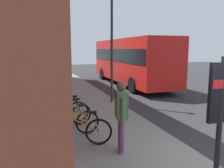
{
  "coord_description": "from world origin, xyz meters",
  "views": [
    {
      "loc": [
        -3.44,
        3.72,
        2.65
      ],
      "look_at": [
        4.08,
        1.19,
        1.43
      ],
      "focal_mm": 36.42,
      "sensor_mm": 36.0,
      "label": 1
    }
  ],
  "objects_px": {
    "bicycle_under_window": "(70,123)",
    "bicycle_far_end": "(66,116)",
    "transit_info_sign": "(221,101)",
    "bicycle_nearest_sign": "(79,131)",
    "street_lamp": "(112,36)",
    "bicycle_leaning_wall": "(64,111)",
    "pedestrian_by_facade": "(121,109)",
    "city_bus": "(130,59)"
  },
  "relations": [
    {
      "from": "bicycle_leaning_wall",
      "to": "bicycle_far_end",
      "type": "bearing_deg",
      "value": -179.98
    },
    {
      "from": "transit_info_sign",
      "to": "pedestrian_by_facade",
      "type": "relative_size",
      "value": 1.34
    },
    {
      "from": "pedestrian_by_facade",
      "to": "bicycle_under_window",
      "type": "bearing_deg",
      "value": 35.29
    },
    {
      "from": "bicycle_under_window",
      "to": "bicycle_far_end",
      "type": "xyz_separation_m",
      "value": [
        0.82,
        0.01,
        0.0
      ]
    },
    {
      "from": "bicycle_nearest_sign",
      "to": "transit_info_sign",
      "type": "relative_size",
      "value": 0.72
    },
    {
      "from": "bicycle_far_end",
      "to": "city_bus",
      "type": "bearing_deg",
      "value": -34.5
    },
    {
      "from": "bicycle_nearest_sign",
      "to": "city_bus",
      "type": "height_order",
      "value": "city_bus"
    },
    {
      "from": "bicycle_leaning_wall",
      "to": "city_bus",
      "type": "bearing_deg",
      "value": -36.6
    },
    {
      "from": "bicycle_far_end",
      "to": "pedestrian_by_facade",
      "type": "height_order",
      "value": "pedestrian_by_facade"
    },
    {
      "from": "bicycle_nearest_sign",
      "to": "bicycle_under_window",
      "type": "xyz_separation_m",
      "value": [
        0.74,
        0.13,
        0.0
      ]
    },
    {
      "from": "bicycle_nearest_sign",
      "to": "city_bus",
      "type": "distance_m",
      "value": 11.67
    },
    {
      "from": "transit_info_sign",
      "to": "street_lamp",
      "type": "relative_size",
      "value": 0.46
    },
    {
      "from": "bicycle_nearest_sign",
      "to": "bicycle_under_window",
      "type": "distance_m",
      "value": 0.75
    },
    {
      "from": "pedestrian_by_facade",
      "to": "transit_info_sign",
      "type": "bearing_deg",
      "value": -144.77
    },
    {
      "from": "bicycle_leaning_wall",
      "to": "pedestrian_by_facade",
      "type": "height_order",
      "value": "pedestrian_by_facade"
    },
    {
      "from": "bicycle_under_window",
      "to": "bicycle_far_end",
      "type": "height_order",
      "value": "same"
    },
    {
      "from": "transit_info_sign",
      "to": "bicycle_leaning_wall",
      "type": "bearing_deg",
      "value": 26.14
    },
    {
      "from": "transit_info_sign",
      "to": "city_bus",
      "type": "bearing_deg",
      "value": -15.76
    },
    {
      "from": "bicycle_leaning_wall",
      "to": "city_bus",
      "type": "height_order",
      "value": "city_bus"
    },
    {
      "from": "bicycle_under_window",
      "to": "bicycle_leaning_wall",
      "type": "bearing_deg",
      "value": 0.45
    },
    {
      "from": "city_bus",
      "to": "pedestrian_by_facade",
      "type": "height_order",
      "value": "city_bus"
    },
    {
      "from": "bicycle_nearest_sign",
      "to": "street_lamp",
      "type": "height_order",
      "value": "street_lamp"
    },
    {
      "from": "bicycle_leaning_wall",
      "to": "street_lamp",
      "type": "relative_size",
      "value": 0.32
    },
    {
      "from": "bicycle_under_window",
      "to": "street_lamp",
      "type": "height_order",
      "value": "street_lamp"
    },
    {
      "from": "bicycle_far_end",
      "to": "street_lamp",
      "type": "distance_m",
      "value": 4.76
    },
    {
      "from": "transit_info_sign",
      "to": "pedestrian_by_facade",
      "type": "xyz_separation_m",
      "value": [
        1.79,
        1.26,
        -0.51
      ]
    },
    {
      "from": "bicycle_nearest_sign",
      "to": "bicycle_far_end",
      "type": "distance_m",
      "value": 1.56
    },
    {
      "from": "bicycle_leaning_wall",
      "to": "transit_info_sign",
      "type": "xyz_separation_m",
      "value": [
        -4.7,
        -2.31,
        1.21
      ]
    },
    {
      "from": "bicycle_far_end",
      "to": "transit_info_sign",
      "type": "height_order",
      "value": "transit_info_sign"
    },
    {
      "from": "transit_info_sign",
      "to": "city_bus",
      "type": "relative_size",
      "value": 0.23
    },
    {
      "from": "bicycle_far_end",
      "to": "transit_info_sign",
      "type": "distance_m",
      "value": 4.83
    },
    {
      "from": "bicycle_leaning_wall",
      "to": "bicycle_under_window",
      "type": "bearing_deg",
      "value": -179.55
    },
    {
      "from": "street_lamp",
      "to": "transit_info_sign",
      "type": "bearing_deg",
      "value": 177.95
    },
    {
      "from": "city_bus",
      "to": "street_lamp",
      "type": "height_order",
      "value": "street_lamp"
    },
    {
      "from": "bicycle_leaning_wall",
      "to": "pedestrian_by_facade",
      "type": "bearing_deg",
      "value": -160.26
    },
    {
      "from": "city_bus",
      "to": "bicycle_nearest_sign",
      "type": "bearing_deg",
      "value": 150.43
    },
    {
      "from": "transit_info_sign",
      "to": "city_bus",
      "type": "xyz_separation_m",
      "value": [
        12.58,
        -3.55,
        0.2
      ]
    },
    {
      "from": "transit_info_sign",
      "to": "bicycle_nearest_sign",
      "type": "bearing_deg",
      "value": 40.85
    },
    {
      "from": "bicycle_leaning_wall",
      "to": "street_lamp",
      "type": "bearing_deg",
      "value": -47.8
    },
    {
      "from": "bicycle_nearest_sign",
      "to": "city_bus",
      "type": "relative_size",
      "value": 0.16
    },
    {
      "from": "bicycle_under_window",
      "to": "city_bus",
      "type": "bearing_deg",
      "value": -32.04
    },
    {
      "from": "bicycle_nearest_sign",
      "to": "bicycle_under_window",
      "type": "bearing_deg",
      "value": 9.73
    }
  ]
}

